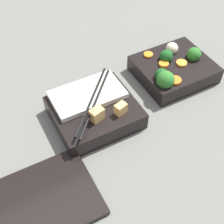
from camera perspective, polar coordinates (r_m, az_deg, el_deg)
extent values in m
plane|color=slate|center=(0.73, 4.29, 2.21)|extent=(3.00, 3.00, 0.00)
cube|color=black|center=(0.79, 11.21, 7.66)|extent=(0.17, 0.15, 0.04)
sphere|color=#2D7028|center=(0.79, 14.77, 10.14)|extent=(0.04, 0.04, 0.04)
sphere|color=#19511E|center=(0.72, 8.93, 6.81)|extent=(0.03, 0.03, 0.03)
sphere|color=#19511E|center=(0.77, 9.87, 9.98)|extent=(0.03, 0.03, 0.03)
sphere|color=#2D7028|center=(0.71, 9.74, 5.83)|extent=(0.04, 0.04, 0.04)
cylinder|color=orange|center=(0.76, 9.43, 8.63)|extent=(0.03, 0.03, 0.01)
cylinder|color=orange|center=(0.77, 12.61, 8.72)|extent=(0.03, 0.03, 0.01)
cylinder|color=orange|center=(0.72, 11.48, 5.69)|extent=(0.04, 0.04, 0.01)
cylinder|color=orange|center=(0.78, 6.66, 10.37)|extent=(0.03, 0.03, 0.01)
sphere|color=beige|center=(0.80, 10.90, 11.34)|extent=(0.03, 0.03, 0.03)
cube|color=black|center=(0.67, -3.21, -0.08)|extent=(0.17, 0.15, 0.04)
cube|color=silver|center=(0.67, -4.51, 3.21)|extent=(0.15, 0.09, 0.01)
cube|color=#EAB266|center=(0.63, 1.60, 0.61)|extent=(0.03, 0.02, 0.02)
cube|color=#EAB266|center=(0.62, -2.76, -0.44)|extent=(0.03, 0.02, 0.03)
cylinder|color=black|center=(0.65, -3.63, 2.02)|extent=(0.14, 0.15, 0.01)
cylinder|color=black|center=(0.64, -3.04, 1.91)|extent=(0.14, 0.15, 0.01)
cube|color=black|center=(0.58, -11.65, -15.21)|extent=(0.17, 0.15, 0.01)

